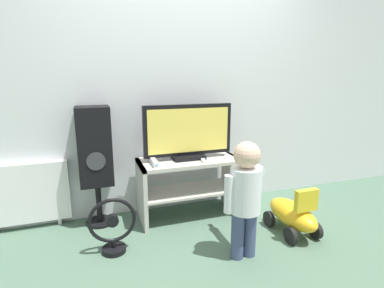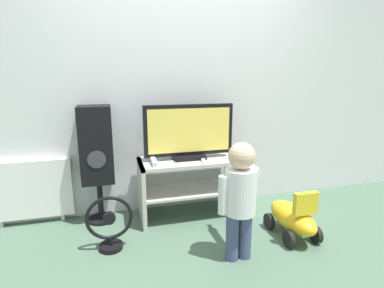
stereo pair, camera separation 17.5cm
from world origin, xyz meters
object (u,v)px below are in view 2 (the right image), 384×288
at_px(remote_primary, 227,157).
at_px(remote_secondary, 203,160).
at_px(ride_on_toy, 293,217).
at_px(speaker_tower, 97,148).
at_px(child, 240,192).
at_px(radiator, 29,190).
at_px(television, 189,133).
at_px(floor_fan, 110,225).
at_px(game_console, 154,162).

height_order(remote_primary, remote_secondary, same).
distance_m(remote_primary, ride_on_toy, 0.79).
height_order(remote_secondary, ride_on_toy, remote_secondary).
relative_size(remote_secondary, speaker_tower, 0.12).
bearing_deg(speaker_tower, child, -41.72).
xyz_separation_m(child, speaker_tower, (-1.02, 0.91, 0.18)).
distance_m(child, radiator, 1.94).
distance_m(television, remote_primary, 0.45).
height_order(speaker_tower, floor_fan, speaker_tower).
bearing_deg(television, remote_secondary, -50.12).
xyz_separation_m(child, radiator, (-1.64, 1.02, -0.20)).
bearing_deg(radiator, remote_primary, -9.22).
bearing_deg(child, game_console, 126.99).
xyz_separation_m(remote_primary, remote_secondary, (-0.26, -0.04, 0.00)).
xyz_separation_m(speaker_tower, floor_fan, (0.08, -0.54, -0.51)).
height_order(game_console, ride_on_toy, game_console).
distance_m(television, floor_fan, 1.08).
relative_size(floor_fan, radiator, 0.60).
relative_size(game_console, speaker_tower, 0.17).
height_order(television, game_console, television).
bearing_deg(ride_on_toy, game_console, 154.20).
xyz_separation_m(game_console, ride_on_toy, (1.11, -0.54, -0.43)).
bearing_deg(television, game_console, -163.47).
bearing_deg(radiator, game_console, -15.84).
relative_size(television, radiator, 1.14).
relative_size(remote_secondary, radiator, 0.18).
distance_m(remote_secondary, ride_on_toy, 0.93).
xyz_separation_m(speaker_tower, radiator, (-0.62, 0.11, -0.38)).
bearing_deg(ride_on_toy, speaker_tower, 155.06).
xyz_separation_m(remote_primary, speaker_tower, (-1.21, 0.19, 0.13)).
bearing_deg(remote_primary, game_console, -178.50).
distance_m(game_console, radiator, 1.19).
relative_size(ride_on_toy, radiator, 0.76).
distance_m(game_console, ride_on_toy, 1.30).
relative_size(television, ride_on_toy, 1.49).
bearing_deg(game_console, remote_primary, 1.50).
xyz_separation_m(game_console, radiator, (-1.11, 0.32, -0.27)).
bearing_deg(ride_on_toy, child, -164.15).
distance_m(television, ride_on_toy, 1.19).
height_order(child, speaker_tower, speaker_tower).
bearing_deg(speaker_tower, remote_primary, -8.90).
bearing_deg(game_console, television, 16.53).
distance_m(speaker_tower, ride_on_toy, 1.84).
relative_size(television, remote_primary, 6.73).
bearing_deg(remote_secondary, game_console, 177.62).
bearing_deg(game_console, radiator, 164.16).
bearing_deg(remote_primary, speaker_tower, 171.10).
relative_size(child, radiator, 1.21).
xyz_separation_m(television, speaker_tower, (-0.85, 0.10, -0.12)).
relative_size(television, child, 0.95).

